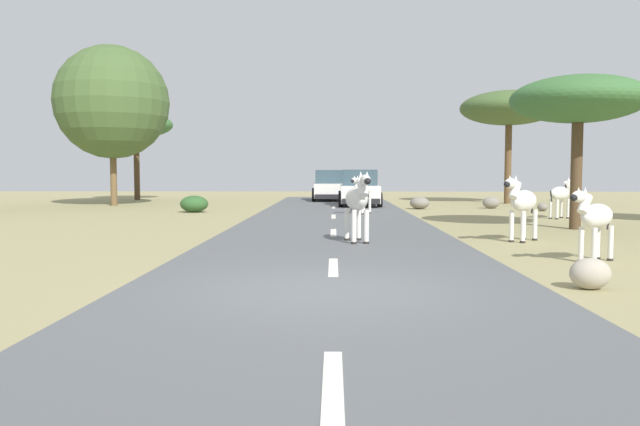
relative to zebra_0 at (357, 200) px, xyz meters
The scene contains 19 objects.
ground_plane 5.82m from the zebra_0, 97.08° to the right, with size 90.00×90.00×0.00m, color #998E60.
road 5.80m from the zebra_0, 95.54° to the right, with size 6.00×64.00×0.05m, color #56595B.
lane_markings 6.78m from the zebra_0, 94.71° to the right, with size 0.16×56.00×0.01m.
zebra_0 is the anchor object (origin of this frame).
zebra_1 4.04m from the zebra_0, 10.21° to the left, with size 1.25×1.43×1.60m.
zebra_2 9.80m from the zebra_0, 86.74° to the left, with size 0.97×1.45×1.48m.
zebra_3 5.04m from the zebra_0, 31.69° to the right, with size 1.24×1.12×1.40m.
zebra_4 11.17m from the zebra_0, 46.96° to the left, with size 1.37×1.13×1.49m.
car_0 21.29m from the zebra_0, 92.10° to the left, with size 2.13×4.39×1.74m.
car_1 15.85m from the zebra_0, 87.47° to the left, with size 2.04×4.35×1.74m.
tree_0 21.16m from the zebra_0, 65.24° to the left, with size 5.12×5.12×5.95m.
tree_1 25.98m from the zebra_0, 118.64° to the left, with size 4.32×4.32×5.25m.
tree_5 8.11m from the zebra_0, 31.54° to the left, with size 3.86×3.86×4.44m.
tree_6 20.32m from the zebra_0, 125.20° to the left, with size 5.55×5.55×7.88m.
bush_0 13.02m from the zebra_0, 119.24° to the left, with size 1.16×1.05×0.70m, color #2D5628.
rock_0 6.24m from the zebra_0, 59.89° to the right, with size 0.58×0.45×0.45m, color #A89E8C.
rock_1 15.09m from the zebra_0, 56.00° to the left, with size 0.43×0.45×0.34m, color gray.
rock_2 14.24m from the zebra_0, 76.40° to the left, with size 0.87×0.83×0.55m, color gray.
rock_3 15.85m from the zebra_0, 64.97° to the left, with size 0.77×0.59×0.53m, color gray.
Camera 1 is at (0.16, -8.44, 1.67)m, focal length 34.63 mm.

